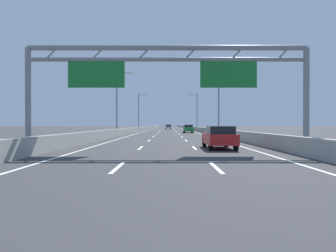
# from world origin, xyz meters

# --- Properties ---
(ground_plane) EXTENTS (260.00, 260.00, 0.00)m
(ground_plane) POSITION_xyz_m (0.00, 100.00, 0.00)
(ground_plane) COLOR #38383A
(lane_dash_left_1) EXTENTS (0.16, 3.00, 0.01)m
(lane_dash_left_1) POSITION_xyz_m (-1.80, 12.50, 0.01)
(lane_dash_left_1) COLOR white
(lane_dash_left_1) RESTS_ON ground_plane
(lane_dash_left_2) EXTENTS (0.16, 3.00, 0.01)m
(lane_dash_left_2) POSITION_xyz_m (-1.80, 21.50, 0.01)
(lane_dash_left_2) COLOR white
(lane_dash_left_2) RESTS_ON ground_plane
(lane_dash_left_3) EXTENTS (0.16, 3.00, 0.01)m
(lane_dash_left_3) POSITION_xyz_m (-1.80, 30.50, 0.01)
(lane_dash_left_3) COLOR white
(lane_dash_left_3) RESTS_ON ground_plane
(lane_dash_left_4) EXTENTS (0.16, 3.00, 0.01)m
(lane_dash_left_4) POSITION_xyz_m (-1.80, 39.50, 0.01)
(lane_dash_left_4) COLOR white
(lane_dash_left_4) RESTS_ON ground_plane
(lane_dash_left_5) EXTENTS (0.16, 3.00, 0.01)m
(lane_dash_left_5) POSITION_xyz_m (-1.80, 48.50, 0.01)
(lane_dash_left_5) COLOR white
(lane_dash_left_5) RESTS_ON ground_plane
(lane_dash_left_6) EXTENTS (0.16, 3.00, 0.01)m
(lane_dash_left_6) POSITION_xyz_m (-1.80, 57.50, 0.01)
(lane_dash_left_6) COLOR white
(lane_dash_left_6) RESTS_ON ground_plane
(lane_dash_left_7) EXTENTS (0.16, 3.00, 0.01)m
(lane_dash_left_7) POSITION_xyz_m (-1.80, 66.50, 0.01)
(lane_dash_left_7) COLOR white
(lane_dash_left_7) RESTS_ON ground_plane
(lane_dash_left_8) EXTENTS (0.16, 3.00, 0.01)m
(lane_dash_left_8) POSITION_xyz_m (-1.80, 75.50, 0.01)
(lane_dash_left_8) COLOR white
(lane_dash_left_8) RESTS_ON ground_plane
(lane_dash_left_9) EXTENTS (0.16, 3.00, 0.01)m
(lane_dash_left_9) POSITION_xyz_m (-1.80, 84.50, 0.01)
(lane_dash_left_9) COLOR white
(lane_dash_left_9) RESTS_ON ground_plane
(lane_dash_left_10) EXTENTS (0.16, 3.00, 0.01)m
(lane_dash_left_10) POSITION_xyz_m (-1.80, 93.50, 0.01)
(lane_dash_left_10) COLOR white
(lane_dash_left_10) RESTS_ON ground_plane
(lane_dash_left_11) EXTENTS (0.16, 3.00, 0.01)m
(lane_dash_left_11) POSITION_xyz_m (-1.80, 102.50, 0.01)
(lane_dash_left_11) COLOR white
(lane_dash_left_11) RESTS_ON ground_plane
(lane_dash_left_12) EXTENTS (0.16, 3.00, 0.01)m
(lane_dash_left_12) POSITION_xyz_m (-1.80, 111.50, 0.01)
(lane_dash_left_12) COLOR white
(lane_dash_left_12) RESTS_ON ground_plane
(lane_dash_left_13) EXTENTS (0.16, 3.00, 0.01)m
(lane_dash_left_13) POSITION_xyz_m (-1.80, 120.50, 0.01)
(lane_dash_left_13) COLOR white
(lane_dash_left_13) RESTS_ON ground_plane
(lane_dash_left_14) EXTENTS (0.16, 3.00, 0.01)m
(lane_dash_left_14) POSITION_xyz_m (-1.80, 129.50, 0.01)
(lane_dash_left_14) COLOR white
(lane_dash_left_14) RESTS_ON ground_plane
(lane_dash_left_15) EXTENTS (0.16, 3.00, 0.01)m
(lane_dash_left_15) POSITION_xyz_m (-1.80, 138.50, 0.01)
(lane_dash_left_15) COLOR white
(lane_dash_left_15) RESTS_ON ground_plane
(lane_dash_left_16) EXTENTS (0.16, 3.00, 0.01)m
(lane_dash_left_16) POSITION_xyz_m (-1.80, 147.50, 0.01)
(lane_dash_left_16) COLOR white
(lane_dash_left_16) RESTS_ON ground_plane
(lane_dash_left_17) EXTENTS (0.16, 3.00, 0.01)m
(lane_dash_left_17) POSITION_xyz_m (-1.80, 156.50, 0.01)
(lane_dash_left_17) COLOR white
(lane_dash_left_17) RESTS_ON ground_plane
(lane_dash_right_1) EXTENTS (0.16, 3.00, 0.01)m
(lane_dash_right_1) POSITION_xyz_m (1.80, 12.50, 0.01)
(lane_dash_right_1) COLOR white
(lane_dash_right_1) RESTS_ON ground_plane
(lane_dash_right_2) EXTENTS (0.16, 3.00, 0.01)m
(lane_dash_right_2) POSITION_xyz_m (1.80, 21.50, 0.01)
(lane_dash_right_2) COLOR white
(lane_dash_right_2) RESTS_ON ground_plane
(lane_dash_right_3) EXTENTS (0.16, 3.00, 0.01)m
(lane_dash_right_3) POSITION_xyz_m (1.80, 30.50, 0.01)
(lane_dash_right_3) COLOR white
(lane_dash_right_3) RESTS_ON ground_plane
(lane_dash_right_4) EXTENTS (0.16, 3.00, 0.01)m
(lane_dash_right_4) POSITION_xyz_m (1.80, 39.50, 0.01)
(lane_dash_right_4) COLOR white
(lane_dash_right_4) RESTS_ON ground_plane
(lane_dash_right_5) EXTENTS (0.16, 3.00, 0.01)m
(lane_dash_right_5) POSITION_xyz_m (1.80, 48.50, 0.01)
(lane_dash_right_5) COLOR white
(lane_dash_right_5) RESTS_ON ground_plane
(lane_dash_right_6) EXTENTS (0.16, 3.00, 0.01)m
(lane_dash_right_6) POSITION_xyz_m (1.80, 57.50, 0.01)
(lane_dash_right_6) COLOR white
(lane_dash_right_6) RESTS_ON ground_plane
(lane_dash_right_7) EXTENTS (0.16, 3.00, 0.01)m
(lane_dash_right_7) POSITION_xyz_m (1.80, 66.50, 0.01)
(lane_dash_right_7) COLOR white
(lane_dash_right_7) RESTS_ON ground_plane
(lane_dash_right_8) EXTENTS (0.16, 3.00, 0.01)m
(lane_dash_right_8) POSITION_xyz_m (1.80, 75.50, 0.01)
(lane_dash_right_8) COLOR white
(lane_dash_right_8) RESTS_ON ground_plane
(lane_dash_right_9) EXTENTS (0.16, 3.00, 0.01)m
(lane_dash_right_9) POSITION_xyz_m (1.80, 84.50, 0.01)
(lane_dash_right_9) COLOR white
(lane_dash_right_9) RESTS_ON ground_plane
(lane_dash_right_10) EXTENTS (0.16, 3.00, 0.01)m
(lane_dash_right_10) POSITION_xyz_m (1.80, 93.50, 0.01)
(lane_dash_right_10) COLOR white
(lane_dash_right_10) RESTS_ON ground_plane
(lane_dash_right_11) EXTENTS (0.16, 3.00, 0.01)m
(lane_dash_right_11) POSITION_xyz_m (1.80, 102.50, 0.01)
(lane_dash_right_11) COLOR white
(lane_dash_right_11) RESTS_ON ground_plane
(lane_dash_right_12) EXTENTS (0.16, 3.00, 0.01)m
(lane_dash_right_12) POSITION_xyz_m (1.80, 111.50, 0.01)
(lane_dash_right_12) COLOR white
(lane_dash_right_12) RESTS_ON ground_plane
(lane_dash_right_13) EXTENTS (0.16, 3.00, 0.01)m
(lane_dash_right_13) POSITION_xyz_m (1.80, 120.50, 0.01)
(lane_dash_right_13) COLOR white
(lane_dash_right_13) RESTS_ON ground_plane
(lane_dash_right_14) EXTENTS (0.16, 3.00, 0.01)m
(lane_dash_right_14) POSITION_xyz_m (1.80, 129.50, 0.01)
(lane_dash_right_14) COLOR white
(lane_dash_right_14) RESTS_ON ground_plane
(lane_dash_right_15) EXTENTS (0.16, 3.00, 0.01)m
(lane_dash_right_15) POSITION_xyz_m (1.80, 138.50, 0.01)
(lane_dash_right_15) COLOR white
(lane_dash_right_15) RESTS_ON ground_plane
(lane_dash_right_16) EXTENTS (0.16, 3.00, 0.01)m
(lane_dash_right_16) POSITION_xyz_m (1.80, 147.50, 0.01)
(lane_dash_right_16) COLOR white
(lane_dash_right_16) RESTS_ON ground_plane
(lane_dash_right_17) EXTENTS (0.16, 3.00, 0.01)m
(lane_dash_right_17) POSITION_xyz_m (1.80, 156.50, 0.01)
(lane_dash_right_17) COLOR white
(lane_dash_right_17) RESTS_ON ground_plane
(edge_line_left) EXTENTS (0.16, 176.00, 0.01)m
(edge_line_left) POSITION_xyz_m (-5.25, 88.00, 0.01)
(edge_line_left) COLOR white
(edge_line_left) RESTS_ON ground_plane
(edge_line_right) EXTENTS (0.16, 176.00, 0.01)m
(edge_line_right) POSITION_xyz_m (5.25, 88.00, 0.01)
(edge_line_right) COLOR white
(edge_line_right) RESTS_ON ground_plane
(barrier_left) EXTENTS (0.45, 220.00, 0.95)m
(barrier_left) POSITION_xyz_m (-6.90, 110.00, 0.47)
(barrier_left) COLOR #9E9E99
(barrier_left) RESTS_ON ground_plane
(barrier_right) EXTENTS (0.45, 220.00, 0.95)m
(barrier_right) POSITION_xyz_m (6.90, 110.00, 0.47)
(barrier_right) COLOR #9E9E99
(barrier_right) RESTS_ON ground_plane
(sign_gantry) EXTENTS (17.14, 0.36, 6.36)m
(sign_gantry) POSITION_xyz_m (-0.07, 19.57, 4.84)
(sign_gantry) COLOR gray
(sign_gantry) RESTS_ON ground_plane
(streetlamp_left_mid) EXTENTS (2.58, 0.28, 9.50)m
(streetlamp_left_mid) POSITION_xyz_m (-7.47, 46.82, 5.40)
(streetlamp_left_mid) COLOR slate
(streetlamp_left_mid) RESTS_ON ground_plane
(streetlamp_right_mid) EXTENTS (2.58, 0.28, 9.50)m
(streetlamp_right_mid) POSITION_xyz_m (7.47, 46.82, 5.40)
(streetlamp_right_mid) COLOR slate
(streetlamp_right_mid) RESTS_ON ground_plane
(streetlamp_left_far) EXTENTS (2.58, 0.28, 9.50)m
(streetlamp_left_far) POSITION_xyz_m (-7.47, 80.32, 5.40)
(streetlamp_left_far) COLOR slate
(streetlamp_left_far) RESTS_ON ground_plane
(streetlamp_right_far) EXTENTS (2.58, 0.28, 9.50)m
(streetlamp_right_far) POSITION_xyz_m (7.47, 80.32, 5.40)
(streetlamp_right_far) COLOR slate
(streetlamp_right_far) RESTS_ON ground_plane
(green_car) EXTENTS (1.74, 4.50, 1.49)m
(green_car) POSITION_xyz_m (3.85, 57.47, 0.77)
(green_car) COLOR #1E7A38
(green_car) RESTS_ON ground_plane
(silver_car) EXTENTS (1.87, 4.17, 1.47)m
(silver_car) POSITION_xyz_m (0.19, 94.19, 0.75)
(silver_car) COLOR #A8ADB2
(silver_car) RESTS_ON ground_plane
(white_car) EXTENTS (1.90, 4.31, 1.45)m
(white_car) POSITION_xyz_m (0.18, 122.55, 0.74)
(white_car) COLOR silver
(white_car) RESTS_ON ground_plane
(red_car) EXTENTS (1.75, 4.14, 1.47)m
(red_car) POSITION_xyz_m (3.36, 20.91, 0.76)
(red_car) COLOR red
(red_car) RESTS_ON ground_plane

